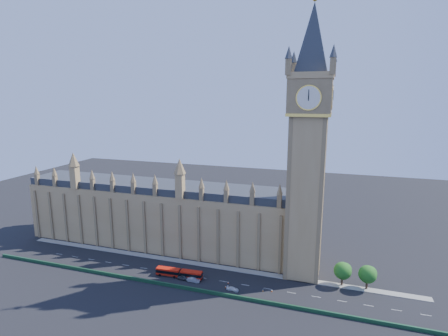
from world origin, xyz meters
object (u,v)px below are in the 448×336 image
(red_bus, at_px, (179,273))
(car_white, at_px, (233,289))
(car_grey, at_px, (184,278))
(car_silver, at_px, (193,280))

(red_bus, distance_m, car_white, 21.25)
(car_grey, distance_m, car_white, 18.68)
(car_grey, height_order, car_silver, car_grey)
(red_bus, xyz_separation_m, car_silver, (6.22, -1.46, -0.80))
(car_silver, bearing_deg, car_grey, 86.04)
(red_bus, xyz_separation_m, car_white, (21.06, -2.69, -0.95))
(car_grey, bearing_deg, car_silver, -91.97)
(car_grey, bearing_deg, car_white, -91.43)
(car_white, bearing_deg, red_bus, 85.96)
(car_grey, xyz_separation_m, car_white, (18.61, -1.59, -0.22))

